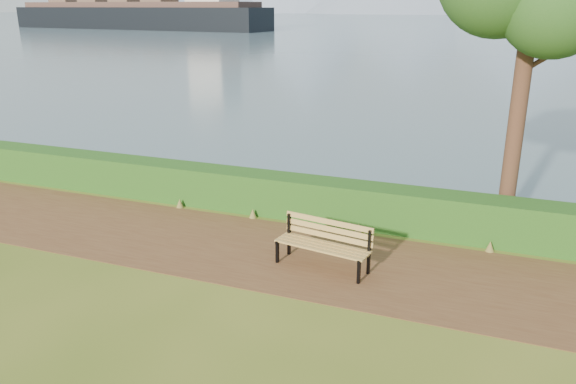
% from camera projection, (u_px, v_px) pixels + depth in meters
% --- Properties ---
extents(ground, '(140.00, 140.00, 0.00)m').
position_uv_depth(ground, '(260.00, 257.00, 11.81)').
color(ground, '#4B631C').
rests_on(ground, ground).
extents(path, '(40.00, 3.40, 0.01)m').
position_uv_depth(path, '(266.00, 252.00, 12.08)').
color(path, brown).
rests_on(path, ground).
extents(hedge, '(32.00, 0.85, 1.00)m').
position_uv_depth(hedge, '(302.00, 197.00, 13.96)').
color(hedge, '#1A4213').
rests_on(hedge, ground).
extents(water, '(700.00, 510.00, 0.00)m').
position_uv_depth(water, '(503.00, 17.00, 241.91)').
color(water, slate).
rests_on(water, ground).
extents(bench, '(2.00, 0.87, 0.97)m').
position_uv_depth(bench, '(325.00, 241.00, 11.23)').
color(bench, black).
rests_on(bench, ground).
extents(cargo_ship, '(64.97, 16.88, 19.51)m').
position_uv_depth(cargo_ship, '(144.00, 15.00, 122.75)').
color(cargo_ship, black).
rests_on(cargo_ship, ground).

